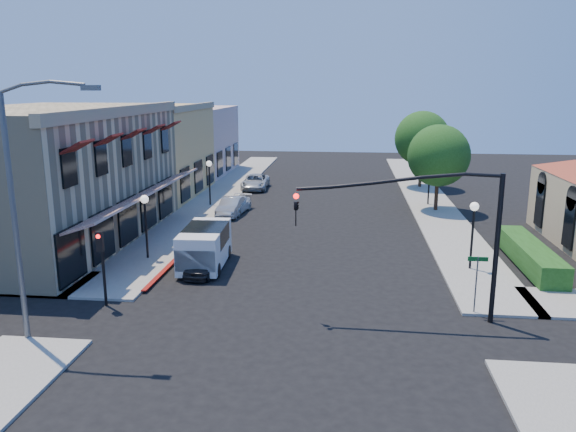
# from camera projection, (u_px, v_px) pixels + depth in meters

# --- Properties ---
(ground) EXTENTS (120.00, 120.00, 0.00)m
(ground) POSITION_uv_depth(u_px,v_px,m) (287.00, 329.00, 21.81)
(ground) COLOR black
(ground) RESTS_ON ground
(sidewalk_left) EXTENTS (3.50, 50.00, 0.12)m
(sidewalk_left) POSITION_uv_depth(u_px,v_px,m) (221.00, 193.00, 48.86)
(sidewalk_left) COLOR gray
(sidewalk_left) RESTS_ON ground
(sidewalk_right) EXTENTS (3.50, 50.00, 0.12)m
(sidewalk_right) POSITION_uv_depth(u_px,v_px,m) (426.00, 198.00, 47.02)
(sidewalk_right) COLOR gray
(sidewalk_right) RESTS_ON ground
(curb_red_strip) EXTENTS (0.25, 10.00, 0.06)m
(curb_red_strip) POSITION_uv_depth(u_px,v_px,m) (177.00, 261.00, 30.28)
(curb_red_strip) COLOR maroon
(curb_red_strip) RESTS_ON ground
(corner_brick_building) EXTENTS (11.77, 18.20, 8.10)m
(corner_brick_building) POSITION_uv_depth(u_px,v_px,m) (48.00, 176.00, 33.17)
(corner_brick_building) COLOR #C8B487
(corner_brick_building) RESTS_ON ground
(yellow_stucco_building) EXTENTS (10.00, 12.00, 7.60)m
(yellow_stucco_building) POSITION_uv_depth(u_px,v_px,m) (140.00, 151.00, 47.75)
(yellow_stucco_building) COLOR tan
(yellow_stucco_building) RESTS_ON ground
(pink_stucco_building) EXTENTS (10.00, 12.00, 7.00)m
(pink_stucco_building) POSITION_uv_depth(u_px,v_px,m) (181.00, 141.00, 59.44)
(pink_stucco_building) COLOR tan
(pink_stucco_building) RESTS_ON ground
(hedge) EXTENTS (1.40, 8.00, 1.10)m
(hedge) POSITION_uv_depth(u_px,v_px,m) (528.00, 267.00, 29.29)
(hedge) COLOR #1D4814
(hedge) RESTS_ON ground
(street_tree_a) EXTENTS (4.56, 4.56, 6.48)m
(street_tree_a) POSITION_uv_depth(u_px,v_px,m) (439.00, 156.00, 41.23)
(street_tree_a) COLOR black
(street_tree_a) RESTS_ON ground
(street_tree_b) EXTENTS (4.94, 4.94, 7.02)m
(street_tree_b) POSITION_uv_depth(u_px,v_px,m) (422.00, 138.00, 50.84)
(street_tree_b) COLOR black
(street_tree_b) RESTS_ON ground
(signal_mast_arm) EXTENTS (8.01, 0.39, 6.00)m
(signal_mast_arm) POSITION_uv_depth(u_px,v_px,m) (442.00, 221.00, 21.71)
(signal_mast_arm) COLOR black
(signal_mast_arm) RESTS_ON ground
(secondary_signal) EXTENTS (0.28, 0.42, 3.32)m
(secondary_signal) POSITION_uv_depth(u_px,v_px,m) (101.00, 255.00, 23.49)
(secondary_signal) COLOR black
(secondary_signal) RESTS_ON ground
(cobra_streetlight) EXTENTS (3.60, 0.25, 9.31)m
(cobra_streetlight) POSITION_uv_depth(u_px,v_px,m) (22.00, 201.00, 19.64)
(cobra_streetlight) COLOR #595B5E
(cobra_streetlight) RESTS_ON ground
(street_name_sign) EXTENTS (0.80, 0.06, 2.50)m
(street_name_sign) POSITION_uv_depth(u_px,v_px,m) (477.00, 276.00, 22.77)
(street_name_sign) COLOR #595B5E
(street_name_sign) RESTS_ON ground
(lamppost_left_near) EXTENTS (0.44, 0.44, 3.57)m
(lamppost_left_near) POSITION_uv_depth(u_px,v_px,m) (145.00, 211.00, 29.83)
(lamppost_left_near) COLOR black
(lamppost_left_near) RESTS_ON ground
(lamppost_left_far) EXTENTS (0.44, 0.44, 3.57)m
(lamppost_left_far) POSITION_uv_depth(u_px,v_px,m) (209.00, 171.00, 43.38)
(lamppost_left_far) COLOR black
(lamppost_left_far) RESTS_ON ground
(lamppost_right_near) EXTENTS (0.44, 0.44, 3.57)m
(lamppost_right_near) POSITION_uv_depth(u_px,v_px,m) (474.00, 219.00, 28.04)
(lamppost_right_near) COLOR black
(lamppost_right_near) RESTS_ON ground
(lamppost_right_far) EXTENTS (0.44, 0.44, 3.57)m
(lamppost_right_far) POSITION_uv_depth(u_px,v_px,m) (430.00, 171.00, 43.53)
(lamppost_right_far) COLOR black
(lamppost_right_far) RESTS_ON ground
(white_van) EXTENTS (2.26, 4.78, 2.08)m
(white_van) POSITION_uv_depth(u_px,v_px,m) (205.00, 245.00, 29.00)
(white_van) COLOR silver
(white_van) RESTS_ON ground
(parked_car_a) EXTENTS (1.61, 3.36, 1.11)m
(parked_car_a) POSITION_uv_depth(u_px,v_px,m) (204.00, 264.00, 28.00)
(parked_car_a) COLOR black
(parked_car_a) RESTS_ON ground
(parked_car_b) EXTENTS (1.59, 4.01, 1.30)m
(parked_car_b) POSITION_uv_depth(u_px,v_px,m) (231.00, 207.00, 40.71)
(parked_car_b) COLOR #ACAFB1
(parked_car_b) RESTS_ON ground
(parked_car_c) EXTENTS (2.13, 4.12, 1.14)m
(parked_car_c) POSITION_uv_depth(u_px,v_px,m) (235.00, 205.00, 41.68)
(parked_car_c) COLOR silver
(parked_car_c) RESTS_ON ground
(parked_car_d) EXTENTS (2.35, 4.86, 1.33)m
(parked_car_d) POSITION_uv_depth(u_px,v_px,m) (255.00, 182.00, 51.09)
(parked_car_d) COLOR #B8BABD
(parked_car_d) RESTS_ON ground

